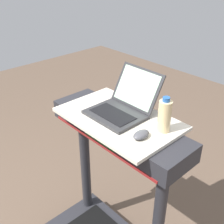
% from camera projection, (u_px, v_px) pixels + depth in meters
% --- Properties ---
extents(desk_board, '(0.68, 0.43, 0.02)m').
position_uv_depth(desk_board, '(119.00, 118.00, 1.59)').
color(desk_board, beige).
rests_on(desk_board, treadmill_base).
extents(laptop, '(0.31, 0.35, 0.23)m').
position_uv_depth(laptop, '(122.00, 105.00, 1.60)').
color(laptop, '#2D2D30').
rests_on(laptop, desk_board).
extents(computer_mouse, '(0.07, 0.10, 0.03)m').
position_uv_depth(computer_mouse, '(141.00, 135.00, 1.40)').
color(computer_mouse, '#4C4C51').
rests_on(computer_mouse, desk_board).
extents(water_bottle, '(0.07, 0.07, 0.19)m').
position_uv_depth(water_bottle, '(165.00, 116.00, 1.42)').
color(water_bottle, beige).
rests_on(water_bottle, desk_board).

